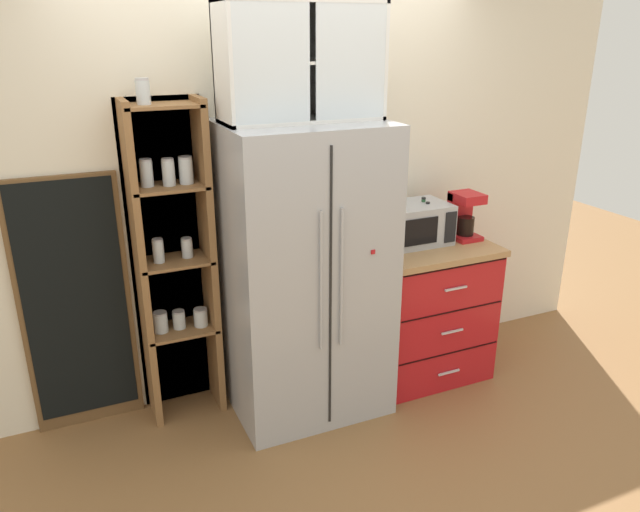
% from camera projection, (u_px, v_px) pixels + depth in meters
% --- Properties ---
extents(ground_plane, '(10.62, 10.62, 0.00)m').
position_uv_depth(ground_plane, '(305.00, 399.00, 3.89)').
color(ground_plane, olive).
extents(wall_back_cream, '(4.92, 0.10, 2.55)m').
position_uv_depth(wall_back_cream, '(279.00, 191.00, 3.79)').
color(wall_back_cream, silver).
rests_on(wall_back_cream, ground).
extents(refrigerator, '(0.91, 0.74, 1.76)m').
position_uv_depth(refrigerator, '(305.00, 272.00, 3.58)').
color(refrigerator, '#ADAFB5').
rests_on(refrigerator, ground).
extents(pantry_shelf_column, '(0.47, 0.31, 1.99)m').
position_uv_depth(pantry_shelf_column, '(173.00, 257.00, 3.51)').
color(pantry_shelf_column, brown).
rests_on(pantry_shelf_column, ground).
extents(counter_cabinet, '(0.80, 0.68, 0.93)m').
position_uv_depth(counter_cabinet, '(423.00, 308.00, 4.09)').
color(counter_cabinet, red).
rests_on(counter_cabinet, ground).
extents(microwave, '(0.44, 0.33, 0.26)m').
position_uv_depth(microwave, '(414.00, 224.00, 3.89)').
color(microwave, '#ADAFB5').
rests_on(microwave, counter_cabinet).
extents(coffee_maker, '(0.17, 0.20, 0.31)m').
position_uv_depth(coffee_maker, '(463.00, 215.00, 3.98)').
color(coffee_maker, red).
rests_on(coffee_maker, counter_cabinet).
extents(mug_red, '(0.11, 0.08, 0.09)m').
position_uv_depth(mug_red, '(425.00, 235.00, 3.94)').
color(mug_red, red).
rests_on(mug_red, counter_cabinet).
extents(bottle_green, '(0.07, 0.07, 0.29)m').
position_uv_depth(bottle_green, '(422.00, 221.00, 3.94)').
color(bottle_green, '#285B33').
rests_on(bottle_green, counter_cabinet).
extents(bottle_cobalt, '(0.06, 0.06, 0.27)m').
position_uv_depth(bottle_cobalt, '(426.00, 225.00, 3.90)').
color(bottle_cobalt, navy).
rests_on(bottle_cobalt, counter_cabinet).
extents(upper_cabinet, '(0.87, 0.32, 0.61)m').
position_uv_depth(upper_cabinet, '(299.00, 62.00, 3.20)').
color(upper_cabinet, silver).
rests_on(upper_cabinet, refrigerator).
extents(chalkboard_menu, '(0.60, 0.04, 1.51)m').
position_uv_depth(chalkboard_menu, '(76.00, 306.00, 3.42)').
color(chalkboard_menu, brown).
rests_on(chalkboard_menu, ground).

